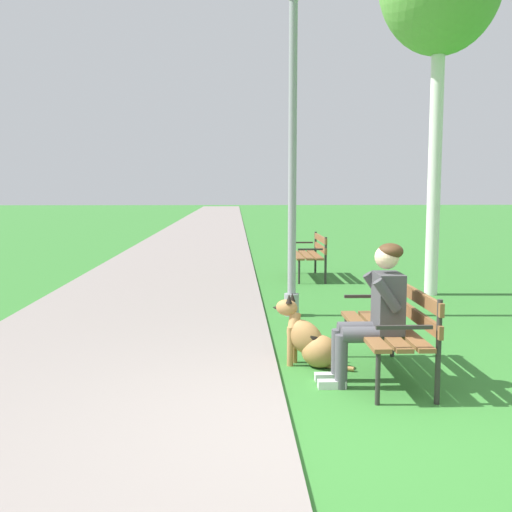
% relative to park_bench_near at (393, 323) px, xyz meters
% --- Properties ---
extents(ground_plane, '(120.00, 120.00, 0.00)m').
position_rel_park_bench_near_xyz_m(ground_plane, '(-0.66, -1.27, -0.51)').
color(ground_plane, '#33752D').
extents(paved_path, '(3.39, 60.00, 0.04)m').
position_rel_park_bench_near_xyz_m(paved_path, '(-2.72, 22.73, -0.49)').
color(paved_path, gray).
rests_on(paved_path, ground).
extents(park_bench_near, '(0.55, 1.50, 0.85)m').
position_rel_park_bench_near_xyz_m(park_bench_near, '(0.00, 0.00, 0.00)').
color(park_bench_near, brown).
rests_on(park_bench_near, ground).
extents(park_bench_mid, '(0.55, 1.50, 0.85)m').
position_rel_park_bench_near_xyz_m(park_bench_mid, '(0.03, 6.17, 0.00)').
color(park_bench_mid, brown).
rests_on(park_bench_mid, ground).
extents(person_seated_on_near_bench, '(0.74, 0.49, 1.25)m').
position_rel_park_bench_near_xyz_m(person_seated_on_near_bench, '(-0.21, -0.18, 0.17)').
color(person_seated_on_near_bench, '#4C4C51').
rests_on(person_seated_on_near_bench, ground).
extents(dog_shepherd, '(0.78, 0.48, 0.71)m').
position_rel_park_bench_near_xyz_m(dog_shepherd, '(-0.71, 0.38, -0.25)').
color(dog_shepherd, '#B27F47').
rests_on(dog_shepherd, ground).
extents(lamp_post_near, '(0.24, 0.24, 4.42)m').
position_rel_park_bench_near_xyz_m(lamp_post_near, '(-0.67, 2.74, 1.77)').
color(lamp_post_near, gray).
rests_on(lamp_post_near, ground).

